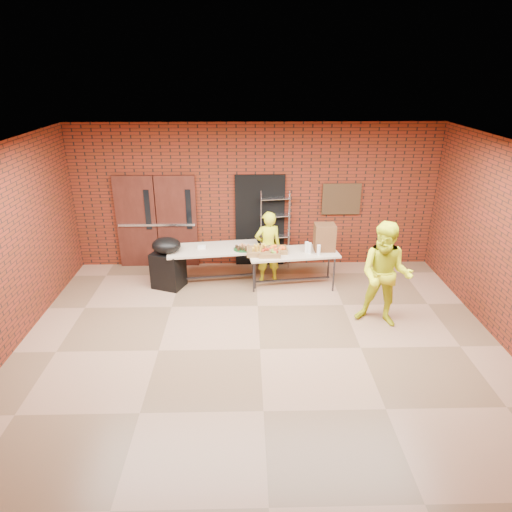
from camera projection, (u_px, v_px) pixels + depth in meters
The scene contains 19 objects.
room at pixel (260, 259), 6.82m from camera, with size 8.08×7.08×3.28m.
double_doors at pixel (157, 222), 10.16m from camera, with size 1.78×0.12×2.10m.
dark_doorway at pixel (260, 221), 10.23m from camera, with size 1.10×0.06×2.10m, color black.
bronze_plaque at pixel (341, 199), 10.06m from camera, with size 0.85×0.04×0.70m, color #412A1A.
wire_rack at pixel (275, 230), 10.17m from camera, with size 0.64×0.21×1.76m, color #ADADB4, non-canonical shape.
table_left at pixel (214, 251), 9.46m from camera, with size 1.99×1.03×0.78m.
table_right at pixel (293, 255), 9.35m from camera, with size 1.90×0.98×0.75m.
basket_bananas at pixel (259, 251), 9.19m from camera, with size 0.48×0.38×0.15m.
basket_oranges at pixel (277, 250), 9.30m from camera, with size 0.40×0.31×0.13m.
basket_apples at pixel (269, 253), 9.13m from camera, with size 0.43×0.34×0.13m.
muffin_tray at pixel (243, 247), 9.35m from camera, with size 0.38×0.38×0.10m.
napkin_box at pixel (202, 247), 9.42m from camera, with size 0.17×0.11×0.06m, color white.
coffee_dispenser at pixel (325, 237), 9.35m from camera, with size 0.42×0.37×0.55m, color brown.
cup_stack_front at pixel (309, 248), 9.21m from camera, with size 0.08×0.08×0.23m, color white.
cup_stack_mid at pixel (319, 250), 9.14m from camera, with size 0.07×0.07×0.21m, color white.
cup_stack_back at pixel (307, 247), 9.26m from camera, with size 0.08×0.08×0.23m, color white.
covered_grill at pixel (168, 263), 9.35m from camera, with size 0.73×0.68×1.08m.
volunteer_woman at pixel (268, 247), 9.54m from camera, with size 0.56×0.37×1.54m, color yellow.
volunteer_man at pixel (385, 275), 7.84m from camera, with size 0.92×0.72×1.89m, color yellow.
Camera 1 is at (-0.21, -6.27, 4.29)m, focal length 32.00 mm.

